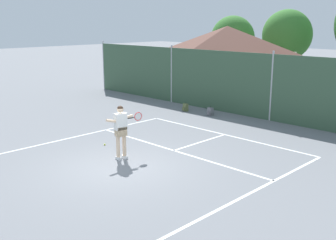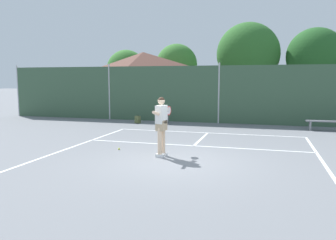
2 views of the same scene
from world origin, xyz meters
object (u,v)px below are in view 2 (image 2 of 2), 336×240
at_px(tennis_ball, 119,149).
at_px(backpack_olive, 138,120).
at_px(tennis_player, 161,121).
at_px(courtside_bench, 324,123).
at_px(backpack_grey, 166,120).

relative_size(tennis_ball, backpack_olive, 0.14).
relative_size(tennis_player, courtside_bench, 1.16).
bearing_deg(tennis_ball, backpack_grey, 92.92).
distance_m(tennis_player, backpack_olive, 8.04).
bearing_deg(backpack_grey, courtside_bench, -1.13).
height_order(tennis_ball, courtside_bench, courtside_bench).
height_order(backpack_olive, courtside_bench, courtside_bench).
xyz_separation_m(tennis_player, backpack_olive, (-3.59, 7.13, -0.92)).
distance_m(backpack_olive, backpack_grey, 1.56).
xyz_separation_m(backpack_olive, backpack_grey, (1.56, 0.12, 0.00)).
bearing_deg(backpack_olive, backpack_grey, 4.47).
relative_size(backpack_olive, backpack_grey, 1.00).
distance_m(tennis_player, courtside_bench, 9.15).
relative_size(tennis_player, backpack_olive, 4.01).
bearing_deg(courtside_bench, backpack_grey, 178.87).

